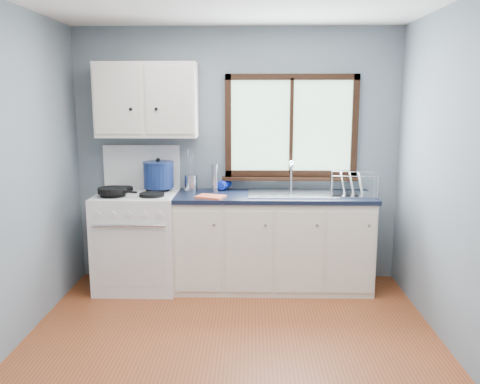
{
  "coord_description": "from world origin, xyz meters",
  "views": [
    {
      "loc": [
        0.14,
        -3.25,
        1.82
      ],
      "look_at": [
        0.05,
        0.9,
        1.05
      ],
      "focal_mm": 38.0,
      "sensor_mm": 36.0,
      "label": 1
    }
  ],
  "objects_px": {
    "gas_range": "(138,237)",
    "stockpot": "(159,174)",
    "dish_rack": "(353,189)",
    "thermos": "(215,178)",
    "base_cabinets": "(273,246)",
    "sink": "(292,201)",
    "skillet": "(113,190)",
    "utensil_crock": "(191,183)"
  },
  "relations": [
    {
      "from": "gas_range",
      "to": "stockpot",
      "type": "relative_size",
      "value": 3.76
    },
    {
      "from": "gas_range",
      "to": "dish_rack",
      "type": "height_order",
      "value": "gas_range"
    },
    {
      "from": "thermos",
      "to": "base_cabinets",
      "type": "bearing_deg",
      "value": -14.82
    },
    {
      "from": "sink",
      "to": "skillet",
      "type": "xyz_separation_m",
      "value": [
        -1.66,
        -0.19,
        0.13
      ]
    },
    {
      "from": "skillet",
      "to": "stockpot",
      "type": "distance_m",
      "value": 0.49
    },
    {
      "from": "base_cabinets",
      "to": "utensil_crock",
      "type": "xyz_separation_m",
      "value": [
        -0.8,
        0.15,
        0.59
      ]
    },
    {
      "from": "gas_range",
      "to": "stockpot",
      "type": "distance_m",
      "value": 0.64
    },
    {
      "from": "base_cabinets",
      "to": "utensil_crock",
      "type": "bearing_deg",
      "value": 169.67
    },
    {
      "from": "base_cabinets",
      "to": "thermos",
      "type": "distance_m",
      "value": 0.87
    },
    {
      "from": "thermos",
      "to": "dish_rack",
      "type": "height_order",
      "value": "thermos"
    },
    {
      "from": "gas_range",
      "to": "sink",
      "type": "relative_size",
      "value": 1.62
    },
    {
      "from": "gas_range",
      "to": "dish_rack",
      "type": "bearing_deg",
      "value": -0.58
    },
    {
      "from": "gas_range",
      "to": "thermos",
      "type": "xyz_separation_m",
      "value": [
        0.74,
        0.17,
        0.56
      ]
    },
    {
      "from": "base_cabinets",
      "to": "thermos",
      "type": "bearing_deg",
      "value": 165.18
    },
    {
      "from": "stockpot",
      "to": "utensil_crock",
      "type": "relative_size",
      "value": 0.89
    },
    {
      "from": "base_cabinets",
      "to": "skillet",
      "type": "distance_m",
      "value": 1.6
    },
    {
      "from": "skillet",
      "to": "thermos",
      "type": "distance_m",
      "value": 0.98
    },
    {
      "from": "utensil_crock",
      "to": "dish_rack",
      "type": "height_order",
      "value": "utensil_crock"
    },
    {
      "from": "sink",
      "to": "skillet",
      "type": "distance_m",
      "value": 1.68
    },
    {
      "from": "base_cabinets",
      "to": "sink",
      "type": "relative_size",
      "value": 2.2
    },
    {
      "from": "thermos",
      "to": "dish_rack",
      "type": "relative_size",
      "value": 0.57
    },
    {
      "from": "base_cabinets",
      "to": "utensil_crock",
      "type": "relative_size",
      "value": 4.52
    },
    {
      "from": "gas_range",
      "to": "sink",
      "type": "distance_m",
      "value": 1.53
    },
    {
      "from": "stockpot",
      "to": "utensil_crock",
      "type": "xyz_separation_m",
      "value": [
        0.31,
        0.04,
        -0.09
      ]
    },
    {
      "from": "base_cabinets",
      "to": "thermos",
      "type": "relative_size",
      "value": 6.97
    },
    {
      "from": "stockpot",
      "to": "dish_rack",
      "type": "relative_size",
      "value": 0.78
    },
    {
      "from": "skillet",
      "to": "dish_rack",
      "type": "relative_size",
      "value": 0.9
    },
    {
      "from": "gas_range",
      "to": "thermos",
      "type": "height_order",
      "value": "gas_range"
    },
    {
      "from": "stockpot",
      "to": "base_cabinets",
      "type": "bearing_deg",
      "value": -5.58
    },
    {
      "from": "base_cabinets",
      "to": "stockpot",
      "type": "height_order",
      "value": "stockpot"
    },
    {
      "from": "sink",
      "to": "dish_rack",
      "type": "bearing_deg",
      "value": -3.99
    },
    {
      "from": "sink",
      "to": "utensil_crock",
      "type": "relative_size",
      "value": 2.05
    },
    {
      "from": "gas_range",
      "to": "thermos",
      "type": "bearing_deg",
      "value": 12.9
    },
    {
      "from": "sink",
      "to": "dish_rack",
      "type": "distance_m",
      "value": 0.57
    },
    {
      "from": "sink",
      "to": "dish_rack",
      "type": "height_order",
      "value": "sink"
    },
    {
      "from": "base_cabinets",
      "to": "sink",
      "type": "distance_m",
      "value": 0.48
    },
    {
      "from": "base_cabinets",
      "to": "thermos",
      "type": "xyz_separation_m",
      "value": [
        -0.57,
        0.15,
        0.64
      ]
    },
    {
      "from": "skillet",
      "to": "base_cabinets",
      "type": "bearing_deg",
      "value": 29.04
    },
    {
      "from": "utensil_crock",
      "to": "thermos",
      "type": "height_order",
      "value": "utensil_crock"
    },
    {
      "from": "stockpot",
      "to": "dish_rack",
      "type": "height_order",
      "value": "stockpot"
    },
    {
      "from": "skillet",
      "to": "dish_rack",
      "type": "xyz_separation_m",
      "value": [
        2.22,
        0.16,
        -0.01
      ]
    },
    {
      "from": "utensil_crock",
      "to": "gas_range",
      "type": "bearing_deg",
      "value": -161.82
    }
  ]
}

